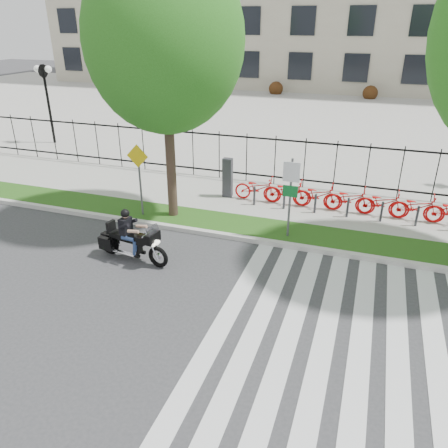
% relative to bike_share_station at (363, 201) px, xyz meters
% --- Properties ---
extents(ground, '(120.00, 120.00, 0.00)m').
position_rel_bike_share_station_xyz_m(ground, '(-4.82, -7.20, -0.62)').
color(ground, '#343436').
rests_on(ground, ground).
extents(curb, '(60.00, 0.20, 0.15)m').
position_rel_bike_share_station_xyz_m(curb, '(-4.82, -3.10, -0.55)').
color(curb, beige).
rests_on(curb, ground).
extents(grass_verge, '(60.00, 1.50, 0.15)m').
position_rel_bike_share_station_xyz_m(grass_verge, '(-4.82, -2.25, -0.55)').
color(grass_verge, '#234D13').
rests_on(grass_verge, ground).
extents(sidewalk, '(60.00, 3.50, 0.15)m').
position_rel_bike_share_station_xyz_m(sidewalk, '(-4.82, 0.25, -0.55)').
color(sidewalk, '#A19E96').
rests_on(sidewalk, ground).
extents(plaza, '(80.00, 34.00, 0.10)m').
position_rel_bike_share_station_xyz_m(plaza, '(-4.82, 17.80, -0.57)').
color(plaza, '#A19E96').
rests_on(plaza, ground).
extents(crosswalk_stripes, '(5.70, 8.00, 0.01)m').
position_rel_bike_share_station_xyz_m(crosswalk_stripes, '(0.00, -7.20, -0.61)').
color(crosswalk_stripes, silver).
rests_on(crosswalk_stripes, ground).
extents(iron_fence, '(30.00, 0.06, 2.00)m').
position_rel_bike_share_station_xyz_m(iron_fence, '(-4.82, 2.00, 0.53)').
color(iron_fence, black).
rests_on(iron_fence, sidewalk).
extents(lamp_post_left, '(1.06, 0.70, 4.25)m').
position_rel_bike_share_station_xyz_m(lamp_post_left, '(-16.82, 4.80, 2.58)').
color(lamp_post_left, black).
rests_on(lamp_post_left, ground).
extents(street_tree_1, '(4.79, 4.79, 8.36)m').
position_rel_bike_share_station_xyz_m(street_tree_1, '(-6.20, -2.25, 5.13)').
color(street_tree_1, '#36261D').
rests_on(street_tree_1, grass_verge).
extents(bike_share_station, '(9.96, 0.85, 1.50)m').
position_rel_bike_share_station_xyz_m(bike_share_station, '(0.00, 0.00, 0.00)').
color(bike_share_station, '#2D2D33').
rests_on(bike_share_station, sidewalk).
extents(sign_pole_regulatory, '(0.50, 0.09, 2.50)m').
position_rel_bike_share_station_xyz_m(sign_pole_regulatory, '(-2.10, -2.62, 1.12)').
color(sign_pole_regulatory, '#59595B').
rests_on(sign_pole_regulatory, grass_verge).
extents(sign_pole_warning, '(0.78, 0.09, 2.49)m').
position_rel_bike_share_station_xyz_m(sign_pole_warning, '(-7.21, -2.62, 1.12)').
color(sign_pole_warning, '#59595B').
rests_on(sign_pole_warning, grass_verge).
extents(motorcycle_rider, '(2.41, 0.87, 1.86)m').
position_rel_bike_share_station_xyz_m(motorcycle_rider, '(-6.06, -5.28, -0.00)').
color(motorcycle_rider, black).
rests_on(motorcycle_rider, ground).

